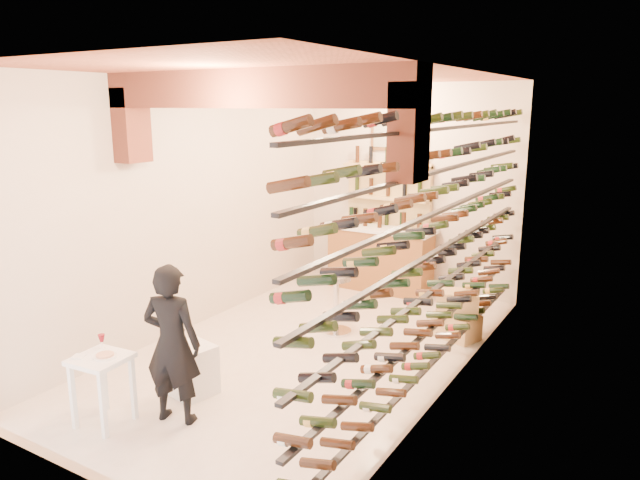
# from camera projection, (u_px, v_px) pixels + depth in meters

# --- Properties ---
(ground) EXTENTS (6.00, 6.00, 0.00)m
(ground) POSITION_uv_depth(u_px,v_px,m) (307.00, 350.00, 7.06)
(ground) COLOR beige
(ground) RESTS_ON ground
(room_shell) EXTENTS (3.52, 6.02, 3.21)m
(room_shell) POSITION_uv_depth(u_px,v_px,m) (293.00, 164.00, 6.34)
(room_shell) COLOR beige
(room_shell) RESTS_ON ground
(wine_rack) EXTENTS (0.32, 5.70, 2.56)m
(wine_rack) POSITION_uv_depth(u_px,v_px,m) (435.00, 239.00, 5.95)
(wine_rack) COLOR black
(wine_rack) RESTS_ON ground
(back_counter) EXTENTS (1.70, 0.62, 1.29)m
(back_counter) POSITION_uv_depth(u_px,v_px,m) (380.00, 257.00, 9.31)
(back_counter) COLOR brown
(back_counter) RESTS_ON ground
(back_shelving) EXTENTS (1.40, 0.31, 2.73)m
(back_shelving) POSITION_uv_depth(u_px,v_px,m) (388.00, 215.00, 9.37)
(back_shelving) COLOR tan
(back_shelving) RESTS_ON ground
(tasting_table) EXTENTS (0.49, 0.49, 0.80)m
(tasting_table) POSITION_uv_depth(u_px,v_px,m) (102.00, 369.00, 5.33)
(tasting_table) COLOR white
(tasting_table) RESTS_ON ground
(white_stool) EXTENTS (0.48, 0.48, 0.51)m
(white_stool) POSITION_uv_depth(u_px,v_px,m) (192.00, 370.00, 5.97)
(white_stool) COLOR white
(white_stool) RESTS_ON ground
(person) EXTENTS (0.63, 0.50, 1.51)m
(person) POSITION_uv_depth(u_px,v_px,m) (172.00, 344.00, 5.35)
(person) COLOR black
(person) RESTS_ON ground
(chrome_barstool) EXTENTS (0.40, 0.40, 0.78)m
(chrome_barstool) POSITION_uv_depth(u_px,v_px,m) (336.00, 299.00, 7.53)
(chrome_barstool) COLOR silver
(chrome_barstool) RESTS_ON ground
(crate_lower) EXTENTS (0.61, 0.51, 0.31)m
(crate_lower) POSITION_uv_depth(u_px,v_px,m) (457.00, 326.00, 7.42)
(crate_lower) COLOR tan
(crate_lower) RESTS_ON ground
(crate_upper) EXTENTS (0.59, 0.48, 0.30)m
(crate_upper) POSITION_uv_depth(u_px,v_px,m) (458.00, 303.00, 7.35)
(crate_upper) COLOR tan
(crate_upper) RESTS_ON crate_lower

